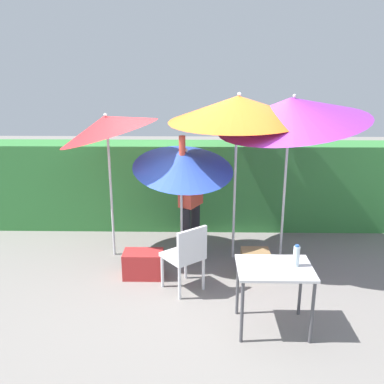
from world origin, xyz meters
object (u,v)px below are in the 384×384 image
object	(u,v)px
umbrella_orange	(106,125)
cooler_box	(143,264)
bottle_water	(296,256)
umbrella_navy	(238,108)
crate_cardboard	(255,263)
person_vendor	(191,198)
umbrella_rainbow	(184,160)
folding_table	(274,274)
chair_plastic	(186,254)
umbrella_yellow	(292,111)

from	to	relation	value
umbrella_orange	cooler_box	distance (m)	2.00
bottle_water	umbrella_navy	bearing A→B (deg)	106.26
crate_cardboard	person_vendor	bearing A→B (deg)	145.52
umbrella_rainbow	umbrella_orange	bearing A→B (deg)	171.64
umbrella_orange	folding_table	distance (m)	3.08
umbrella_rainbow	umbrella_orange	size ratio (longest dim) A/B	0.81
umbrella_orange	chair_plastic	bearing A→B (deg)	-41.82
umbrella_navy	umbrella_rainbow	bearing A→B (deg)	-169.90
bottle_water	person_vendor	bearing A→B (deg)	123.30
cooler_box	crate_cardboard	bearing A→B (deg)	1.43
crate_cardboard	bottle_water	world-z (taller)	bottle_water
crate_cardboard	folding_table	distance (m)	1.26
chair_plastic	bottle_water	bearing A→B (deg)	-31.94
umbrella_orange	umbrella_navy	size ratio (longest dim) A/B	0.93
umbrella_rainbow	umbrella_orange	xyz separation A→B (m)	(-1.08, 0.16, 0.47)
umbrella_orange	cooler_box	bearing A→B (deg)	-50.51
umbrella_rainbow	bottle_water	distance (m)	2.15
umbrella_navy	chair_plastic	size ratio (longest dim) A/B	2.79
umbrella_orange	umbrella_navy	world-z (taller)	umbrella_navy
umbrella_navy	bottle_water	world-z (taller)	umbrella_navy
umbrella_orange	folding_table	size ratio (longest dim) A/B	2.90
person_vendor	chair_plastic	bearing A→B (deg)	-92.10
person_vendor	crate_cardboard	xyz separation A→B (m)	(0.90, -0.62, -0.74)
umbrella_rainbow	umbrella_yellow	distance (m)	1.61
umbrella_orange	person_vendor	distance (m)	1.58
umbrella_navy	folding_table	world-z (taller)	umbrella_navy
umbrella_yellow	crate_cardboard	world-z (taller)	umbrella_yellow
person_vendor	crate_cardboard	world-z (taller)	person_vendor
umbrella_navy	folding_table	xyz separation A→B (m)	(0.28, -1.77, -1.58)
umbrella_rainbow	umbrella_yellow	size ratio (longest dim) A/B	0.71
cooler_box	crate_cardboard	world-z (taller)	crate_cardboard
umbrella_navy	bottle_water	distance (m)	2.28
chair_plastic	cooler_box	distance (m)	0.77
umbrella_rainbow	crate_cardboard	xyz separation A→B (m)	(0.99, -0.46, -1.34)
umbrella_orange	crate_cardboard	distance (m)	2.82
umbrella_navy	chair_plastic	world-z (taller)	umbrella_navy
person_vendor	bottle_water	world-z (taller)	person_vendor
cooler_box	bottle_water	size ratio (longest dim) A/B	2.23
chair_plastic	bottle_water	xyz separation A→B (m)	(1.20, -0.75, 0.34)
umbrella_yellow	person_vendor	size ratio (longest dim) A/B	1.41
person_vendor	folding_table	world-z (taller)	person_vendor
umbrella_orange	bottle_water	distance (m)	3.14
cooler_box	bottle_water	world-z (taller)	bottle_water
umbrella_orange	cooler_box	world-z (taller)	umbrella_orange
person_vendor	bottle_water	size ratio (longest dim) A/B	7.83
cooler_box	folding_table	distance (m)	1.99
umbrella_yellow	umbrella_navy	distance (m)	0.72
umbrella_yellow	crate_cardboard	bearing A→B (deg)	-132.92
folding_table	cooler_box	bearing A→B (deg)	144.01
umbrella_yellow	folding_table	world-z (taller)	umbrella_yellow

